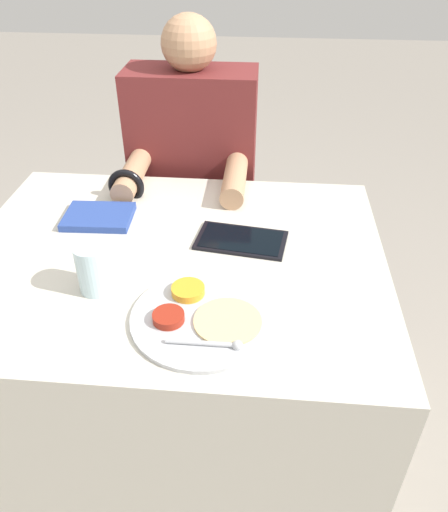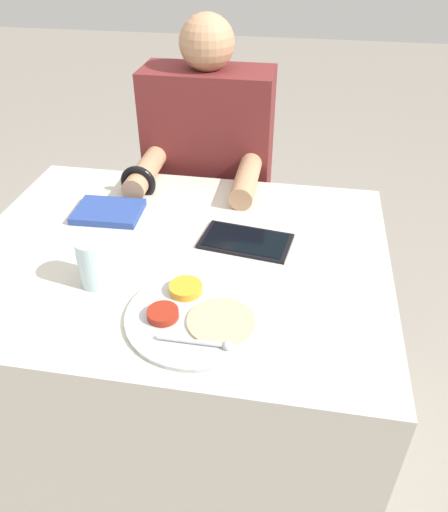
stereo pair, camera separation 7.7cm
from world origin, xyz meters
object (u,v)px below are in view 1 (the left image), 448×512
at_px(tablet_device, 241,240).
at_px(thali_tray, 202,316).
at_px(red_notebook, 99,217).
at_px(person_diner, 195,204).
at_px(drinking_glass, 94,268).

bearing_deg(tablet_device, thali_tray, -102.18).
bearing_deg(red_notebook, person_diner, 64.20).
relative_size(red_notebook, drinking_glass, 1.62).
distance_m(thali_tray, person_diner, 0.84).
bearing_deg(thali_tray, person_diner, 99.41).
bearing_deg(red_notebook, tablet_device, -10.34).
distance_m(red_notebook, drinking_glass, 0.32).
xyz_separation_m(tablet_device, drinking_glass, (-0.32, -0.22, 0.05)).
bearing_deg(person_diner, thali_tray, -80.59).
relative_size(red_notebook, person_diner, 0.16).
bearing_deg(tablet_device, red_notebook, 169.66).
distance_m(thali_tray, tablet_device, 0.31).
relative_size(thali_tray, tablet_device, 1.25).
xyz_separation_m(thali_tray, red_notebook, (-0.34, 0.38, 0.00)).
bearing_deg(tablet_device, drinking_glass, -144.96).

